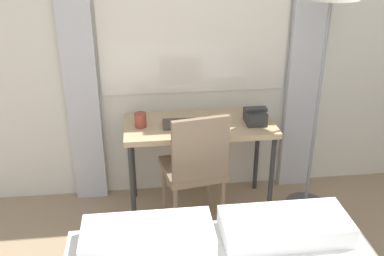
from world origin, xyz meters
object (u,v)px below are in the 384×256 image
standing_lamp (331,3)px  telephone (255,116)px  book (179,124)px  desk (199,132)px  desk_chair (195,165)px  mug (140,120)px

standing_lamp → telephone: 0.90m
telephone → book: (-0.54, 0.02, -0.04)m
telephone → book: telephone is taller
desk → telephone: (0.40, -0.05, 0.12)m
desk_chair → mug: desk_chair is taller
standing_lamp → telephone: bearing=173.8°
desk → desk_chair: (-0.06, -0.28, -0.11)m
desk → mug: bearing=-178.5°
book → telephone: bearing=-2.1°
desk → book: size_ratio=4.52×
desk → desk_chair: 0.31m
desk → standing_lamp: (0.83, -0.09, 0.91)m
standing_lamp → telephone: size_ratio=10.53×
desk → standing_lamp: bearing=-6.4°
desk → book: book is taller
desk_chair → standing_lamp: 1.38m
desk_chair → telephone: bearing=17.3°
standing_lamp → telephone: (-0.44, 0.05, -0.79)m
desk → telephone: size_ratio=6.17×
standing_lamp → mug: standing_lamp is taller
desk → standing_lamp: standing_lamp is taller
desk → telephone: 0.42m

